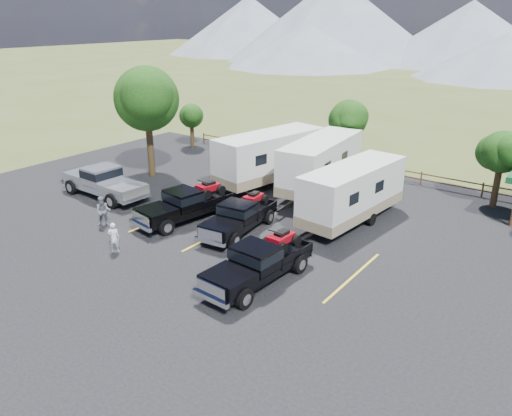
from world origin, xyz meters
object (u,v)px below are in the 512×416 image
Objects in this scene: rig_left at (187,204)px; rig_right at (259,262)px; tree_big_nw at (146,99)px; pickup_silver at (104,182)px; person_a at (114,237)px; trailer_left at (270,158)px; trailer_right at (352,193)px; person_b at (103,211)px; rig_center at (240,216)px; trailer_center at (321,164)px.

rig_left reaches higher than rig_right.
tree_big_nw is at bearing 156.26° from rig_right.
pickup_silver is 4.28× the size of person_a.
trailer_left is (0.07, 8.11, 0.88)m from rig_left.
pickup_silver is (-6.98, -8.48, -0.83)m from trailer_left.
rig_right is 8.63m from trailer_right.
person_b is at bearing -94.93° from trailer_left.
rig_center is 6.45m from trailer_right.
trailer_center reaches higher than trailer_right.
trailer_left is at bearing -131.78° from person_a.
rig_right is 14.69m from pickup_silver.
rig_center is at bearing -162.69° from person_a.
trailer_left reaches higher than person_b.
rig_left is at bearing -139.98° from trailer_right.
rig_right is 0.60× the size of trailer_center.
rig_right reaches higher than person_a.
person_b is (3.80, -3.00, -0.17)m from pickup_silver.
trailer_center is at bearing 20.56° from tree_big_nw.
rig_center is 8.45m from trailer_center.
trailer_right is at bearing 2.66° from tree_big_nw.
person_a is (-3.62, -14.07, -1.05)m from trailer_center.
trailer_left is 11.02m from pickup_silver.
trailer_center reaches higher than rig_center.
person_b is (4.77, -7.95, -4.70)m from tree_big_nw.
rig_left is 8.16m from trailer_left.
person_b reaches higher than person_a.
trailer_right is (7.67, 5.30, 0.73)m from rig_left.
pickup_silver reaches higher than person_b.
trailer_right reaches higher than person_a.
tree_big_nw is 1.35× the size of rig_center.
rig_center is (3.44, 0.51, -0.08)m from rig_left.
rig_right reaches higher than pickup_silver.
trailer_left is 6.60× the size of person_a.
rig_center is 10.39m from pickup_silver.
trailer_right is 15.67m from pickup_silver.
trailer_center is at bearing 82.31° from rig_center.
trailer_center is 1.07× the size of trailer_right.
trailer_left is (-7.42, 11.41, 0.90)m from rig_right.
tree_big_nw is 10.40m from person_b.
trailer_center is 14.06m from pickup_silver.
rig_right is at bearing 80.18° from pickup_silver.
rig_left is 0.95× the size of pickup_silver.
trailer_left is at bearing 126.41° from rig_right.
trailer_right is 6.06× the size of person_a.
person_a is (-7.48, -1.87, -0.18)m from rig_right.
tree_big_nw reaches higher than trailer_left.
person_b is at bearing -71.36° from person_a.
trailer_right is (4.23, 4.80, 0.81)m from rig_center.
trailer_right reaches higher than person_b.
rig_center reaches higher than person_b.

